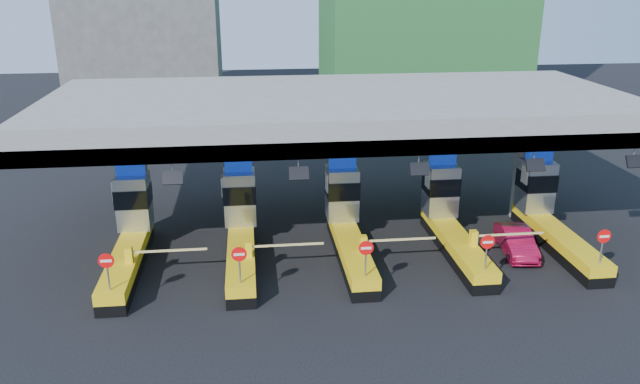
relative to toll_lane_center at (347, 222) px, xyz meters
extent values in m
plane|color=black|center=(0.00, -0.28, -1.40)|extent=(120.00, 120.00, 0.00)
cube|color=slate|center=(0.00, 2.72, 4.85)|extent=(28.00, 12.00, 1.50)
cube|color=#4C4C49|center=(0.00, -2.98, 4.45)|extent=(28.00, 0.60, 0.70)
cube|color=slate|center=(-10.00, 2.72, 1.35)|extent=(1.00, 1.00, 5.50)
cube|color=slate|center=(0.00, 2.72, 1.35)|extent=(1.00, 1.00, 5.50)
cube|color=slate|center=(10.00, 2.72, 1.35)|extent=(1.00, 1.00, 5.50)
cylinder|color=slate|center=(-7.50, -2.98, 3.85)|extent=(0.06, 0.06, 0.50)
cube|color=black|center=(-7.50, -3.18, 3.50)|extent=(0.80, 0.38, 0.54)
cylinder|color=slate|center=(-2.50, -2.98, 3.85)|extent=(0.06, 0.06, 0.50)
cube|color=black|center=(-2.50, -3.18, 3.50)|extent=(0.80, 0.38, 0.54)
cylinder|color=slate|center=(2.50, -2.98, 3.85)|extent=(0.06, 0.06, 0.50)
cube|color=black|center=(2.50, -3.18, 3.50)|extent=(0.80, 0.38, 0.54)
cylinder|color=slate|center=(7.50, -2.98, 3.85)|extent=(0.06, 0.06, 0.50)
cube|color=black|center=(7.50, -3.18, 3.50)|extent=(0.80, 0.38, 0.54)
cylinder|color=slate|center=(12.00, -2.98, 3.85)|extent=(0.06, 0.06, 0.50)
cube|color=black|center=(12.00, -3.18, 3.50)|extent=(0.80, 0.38, 0.54)
cube|color=black|center=(-10.00, -1.28, -1.15)|extent=(1.20, 8.00, 0.50)
cube|color=#E5B70C|center=(-10.00, -1.28, -0.65)|extent=(1.20, 8.00, 0.50)
cube|color=#9EA3A8|center=(-10.00, 1.52, 0.90)|extent=(1.50, 1.50, 2.60)
cube|color=black|center=(-10.00, 1.50, 1.20)|extent=(1.56, 1.56, 0.90)
cube|color=#0C2DBF|center=(-10.00, 1.52, 2.48)|extent=(1.30, 0.35, 0.55)
cube|color=white|center=(-10.80, 1.22, 1.60)|extent=(0.06, 0.70, 0.90)
cylinder|color=slate|center=(-10.00, -4.88, 0.25)|extent=(0.07, 0.07, 1.30)
cylinder|color=red|center=(-10.00, -4.91, 0.85)|extent=(0.60, 0.04, 0.60)
cube|color=white|center=(-10.00, -4.93, 0.85)|extent=(0.42, 0.02, 0.10)
cube|color=#E5B70C|center=(-9.65, -2.48, -0.05)|extent=(0.30, 0.35, 0.70)
cube|color=white|center=(-8.00, -2.48, 0.05)|extent=(3.20, 0.08, 0.08)
cube|color=black|center=(-5.00, -1.28, -1.15)|extent=(1.20, 8.00, 0.50)
cube|color=#E5B70C|center=(-5.00, -1.28, -0.65)|extent=(1.20, 8.00, 0.50)
cube|color=#9EA3A8|center=(-5.00, 1.52, 0.90)|extent=(1.50, 1.50, 2.60)
cube|color=black|center=(-5.00, 1.50, 1.20)|extent=(1.56, 1.56, 0.90)
cube|color=#0C2DBF|center=(-5.00, 1.52, 2.48)|extent=(1.30, 0.35, 0.55)
cube|color=white|center=(-5.80, 1.22, 1.60)|extent=(0.06, 0.70, 0.90)
cylinder|color=slate|center=(-5.00, -4.88, 0.25)|extent=(0.07, 0.07, 1.30)
cylinder|color=red|center=(-5.00, -4.91, 0.85)|extent=(0.60, 0.04, 0.60)
cube|color=white|center=(-5.00, -4.93, 0.85)|extent=(0.42, 0.02, 0.10)
cube|color=#E5B70C|center=(-4.65, -2.48, -0.05)|extent=(0.30, 0.35, 0.70)
cube|color=white|center=(-3.00, -2.48, 0.05)|extent=(3.20, 0.08, 0.08)
cube|color=black|center=(0.00, -1.28, -1.15)|extent=(1.20, 8.00, 0.50)
cube|color=#E5B70C|center=(0.00, -1.28, -0.65)|extent=(1.20, 8.00, 0.50)
cube|color=#9EA3A8|center=(0.00, 1.52, 0.90)|extent=(1.50, 1.50, 2.60)
cube|color=black|center=(0.00, 1.50, 1.20)|extent=(1.56, 1.56, 0.90)
cube|color=#0C2DBF|center=(0.00, 1.52, 2.48)|extent=(1.30, 0.35, 0.55)
cube|color=white|center=(-0.80, 1.22, 1.60)|extent=(0.06, 0.70, 0.90)
cylinder|color=slate|center=(0.00, -4.88, 0.25)|extent=(0.07, 0.07, 1.30)
cylinder|color=red|center=(0.00, -4.91, 0.85)|extent=(0.60, 0.04, 0.60)
cube|color=white|center=(0.00, -4.93, 0.85)|extent=(0.42, 0.02, 0.10)
cube|color=#E5B70C|center=(0.35, -2.48, -0.05)|extent=(0.30, 0.35, 0.70)
cube|color=white|center=(2.00, -2.48, 0.05)|extent=(3.20, 0.08, 0.08)
cube|color=black|center=(5.00, -1.28, -1.15)|extent=(1.20, 8.00, 0.50)
cube|color=#E5B70C|center=(5.00, -1.28, -0.65)|extent=(1.20, 8.00, 0.50)
cube|color=#9EA3A8|center=(5.00, 1.52, 0.90)|extent=(1.50, 1.50, 2.60)
cube|color=black|center=(5.00, 1.50, 1.20)|extent=(1.56, 1.56, 0.90)
cube|color=#0C2DBF|center=(5.00, 1.52, 2.48)|extent=(1.30, 0.35, 0.55)
cube|color=white|center=(4.20, 1.22, 1.60)|extent=(0.06, 0.70, 0.90)
cylinder|color=slate|center=(5.00, -4.88, 0.25)|extent=(0.07, 0.07, 1.30)
cylinder|color=red|center=(5.00, -4.91, 0.85)|extent=(0.60, 0.04, 0.60)
cube|color=white|center=(5.00, -4.93, 0.85)|extent=(0.42, 0.02, 0.10)
cube|color=#E5B70C|center=(5.35, -2.48, -0.05)|extent=(0.30, 0.35, 0.70)
cube|color=white|center=(7.00, -2.48, 0.05)|extent=(3.20, 0.08, 0.08)
cube|color=black|center=(10.00, -1.28, -1.15)|extent=(1.20, 8.00, 0.50)
cube|color=#E5B70C|center=(10.00, -1.28, -0.65)|extent=(1.20, 8.00, 0.50)
cube|color=#9EA3A8|center=(10.00, 1.52, 0.90)|extent=(1.50, 1.50, 2.60)
cube|color=black|center=(10.00, 1.50, 1.20)|extent=(1.56, 1.56, 0.90)
cube|color=#0C2DBF|center=(10.00, 1.52, 2.48)|extent=(1.30, 0.35, 0.55)
cube|color=white|center=(9.20, 1.22, 1.60)|extent=(0.06, 0.70, 0.90)
cylinder|color=slate|center=(10.00, -4.88, 0.25)|extent=(0.07, 0.07, 1.30)
cylinder|color=red|center=(10.00, -4.91, 0.85)|extent=(0.60, 0.04, 0.60)
cube|color=white|center=(10.00, -4.93, 0.85)|extent=(0.42, 0.02, 0.10)
cube|color=#E5B70C|center=(10.35, -2.48, -0.05)|extent=(0.30, 0.35, 0.70)
cube|color=white|center=(12.00, -2.48, 0.05)|extent=(3.20, 0.08, 0.08)
cube|color=#4C4C49|center=(-14.00, 35.72, 7.60)|extent=(14.00, 10.00, 18.00)
imported|color=maroon|center=(7.87, -1.45, -0.78)|extent=(1.80, 3.86, 1.22)
camera|label=1|loc=(-4.43, -27.07, 11.14)|focal=35.00mm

